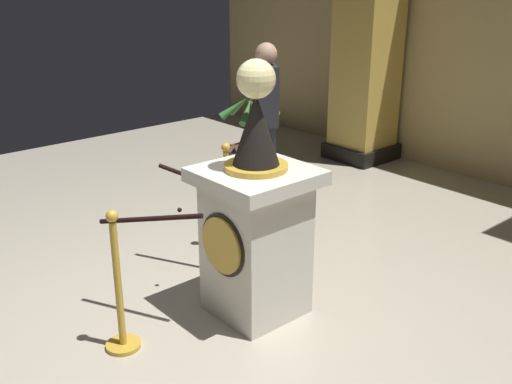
% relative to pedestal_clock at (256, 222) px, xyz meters
% --- Properties ---
extents(ground_plane, '(10.63, 10.63, 0.00)m').
position_rel_pedestal_clock_xyz_m(ground_plane, '(-0.06, -0.37, -0.73)').
color(ground_plane, '#B2A893').
extents(pedestal_clock, '(0.75, 0.75, 1.89)m').
position_rel_pedestal_clock_xyz_m(pedestal_clock, '(0.00, 0.00, 0.00)').
color(pedestal_clock, silver).
rests_on(pedestal_clock, ground_plane).
extents(stanchion_near, '(0.24, 0.24, 1.01)m').
position_rel_pedestal_clock_xyz_m(stanchion_near, '(-0.98, 0.50, -0.37)').
color(stanchion_near, gold).
rests_on(stanchion_near, ground_plane).
extents(stanchion_far, '(0.24, 0.24, 1.01)m').
position_rel_pedestal_clock_xyz_m(stanchion_far, '(-0.23, -1.00, -0.37)').
color(stanchion_far, gold).
rests_on(stanchion_far, ground_plane).
extents(velvet_rope, '(1.15, 1.16, 0.22)m').
position_rel_pedestal_clock_xyz_m(velvet_rope, '(-0.60, -0.25, 0.06)').
color(velvet_rope, black).
extents(column_left, '(0.80, 0.80, 3.60)m').
position_rel_pedestal_clock_xyz_m(column_left, '(-2.01, 3.65, 1.06)').
color(column_left, black).
rests_on(column_left, ground_plane).
extents(potted_palm_left, '(0.74, 0.63, 1.10)m').
position_rel_pedestal_clock_xyz_m(potted_palm_left, '(-2.19, 1.81, -0.41)').
color(potted_palm_left, '#4C3828').
rests_on(potted_palm_left, ground_plane).
extents(bystander_guest, '(0.42, 0.38, 1.72)m').
position_rel_pedestal_clock_xyz_m(bystander_guest, '(-1.72, 1.63, 0.19)').
color(bystander_guest, '#26262D').
rests_on(bystander_guest, ground_plane).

